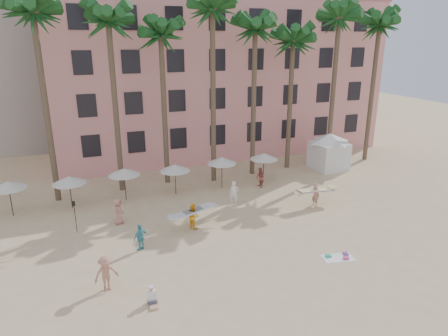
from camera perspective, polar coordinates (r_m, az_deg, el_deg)
ground at (r=22.73m, az=3.63°, el=-14.35°), size 120.00×120.00×0.00m
pink_hotel at (r=46.14m, az=-1.58°, el=12.90°), size 35.00×14.00×16.00m
palm_row at (r=33.53m, az=-6.22°, el=19.35°), size 44.40×5.40×16.30m
umbrella_row at (r=31.90m, az=-10.53°, el=-0.20°), size 22.50×2.70×2.73m
cabana at (r=39.82m, az=14.79°, el=2.78°), size 4.75×4.75×3.50m
beach_towel at (r=24.70m, az=16.05°, el=-12.14°), size 1.97×1.36×0.14m
carrier_yellow at (r=30.95m, az=12.98°, el=-3.53°), size 3.03×0.92×1.82m
carrier_white at (r=26.85m, az=-4.44°, el=-6.71°), size 3.10×1.52×1.74m
beachgoers at (r=26.39m, az=-7.63°, el=-7.34°), size 14.59×11.41×1.91m
paddle at (r=27.69m, az=-20.54°, el=-6.01°), size 0.18×0.04×2.23m
seated_man at (r=20.35m, az=-10.22°, el=-17.85°), size 0.42×0.73×0.95m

